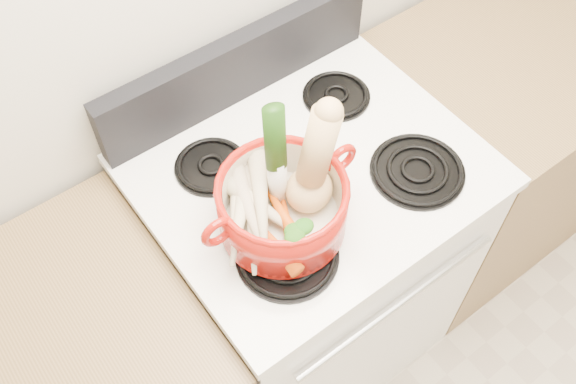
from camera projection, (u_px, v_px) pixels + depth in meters
stove_body at (306, 267)px, 1.91m from camera, size 0.76×0.65×0.92m
cooktop at (311, 171)px, 1.53m from camera, size 0.78×0.67×0.03m
control_backsplash at (238, 67)px, 1.58m from camera, size 0.76×0.05×0.18m
oven_handle at (399, 304)px, 1.50m from camera, size 0.60×0.02×0.02m
counter_right at (543, 110)px, 2.29m from camera, size 1.36×0.65×0.90m
burner_front_left at (287, 255)px, 1.37m from camera, size 0.22×0.22×0.02m
burner_front_right at (418, 170)px, 1.50m from camera, size 0.22×0.22×0.02m
burner_back_left at (211, 165)px, 1.51m from camera, size 0.17×0.17×0.02m
burner_back_right at (336, 95)px, 1.64m from camera, size 0.17×0.17×0.02m
dutch_oven at (282, 206)px, 1.35m from camera, size 0.28×0.28×0.14m
pot_handle_left at (218, 232)px, 1.26m from camera, size 0.08×0.02×0.08m
pot_handle_right at (341, 158)px, 1.36m from camera, size 0.08×0.02×0.08m
squash at (312, 164)px, 1.29m from camera, size 0.18×0.13×0.29m
leek at (277, 158)px, 1.28m from camera, size 0.06×0.08×0.30m
ginger at (262, 177)px, 1.41m from camera, size 0.10×0.08×0.05m
parsnip_0 at (253, 218)px, 1.35m from camera, size 0.18×0.24×0.07m
parsnip_1 at (236, 221)px, 1.34m from camera, size 0.15×0.18×0.06m
parsnip_2 at (263, 207)px, 1.34m from camera, size 0.11×0.22×0.07m
parsnip_3 at (238, 226)px, 1.32m from camera, size 0.15×0.15×0.05m
parsnip_4 at (249, 208)px, 1.33m from camera, size 0.11×0.23×0.06m
parsnip_5 at (261, 203)px, 1.33m from camera, size 0.17×0.24×0.07m
carrot_0 at (287, 223)px, 1.35m from camera, size 0.09×0.15×0.04m
carrot_1 at (274, 245)px, 1.31m from camera, size 0.04×0.16×0.05m
carrot_2 at (282, 214)px, 1.35m from camera, size 0.06×0.18×0.05m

